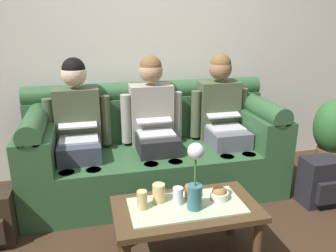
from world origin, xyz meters
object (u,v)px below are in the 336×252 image
couch (154,151)px  backpack_right (320,182)px  cup_near_right (159,193)px  cup_far_left (191,192)px  cup_near_left (178,196)px  snack_bowl (219,194)px  person_left (78,126)px  person_middle (154,121)px  flower_vase (195,177)px  potted_plant (333,133)px  coffee_table (186,214)px  cup_far_center (142,200)px  person_right (222,116)px

couch → backpack_right: 1.46m
cup_near_right → cup_far_left: bearing=-1.2°
cup_near_left → snack_bowl: bearing=-1.4°
cup_near_left → person_left: bearing=121.1°
person_middle → flower_vase: 1.08m
person_left → potted_plant: (2.46, -0.10, -0.23)m
backpack_right → cup_far_left: bearing=-165.0°
couch → backpack_right: (1.31, -0.62, -0.17)m
cup_far_left → backpack_right: (1.26, 0.34, -0.25)m
person_left → coffee_table: (0.65, -1.03, -0.31)m
flower_vase → cup_near_left: bearing=136.3°
snack_bowl → cup_far_center: bearing=179.9°
person_right → cup_near_left: size_ratio=11.10×
couch → cup_far_center: 1.05m
person_middle → cup_near_right: (-0.16, -0.95, -0.19)m
person_left → couch: bearing=0.3°
couch → cup_far_left: 0.96m
flower_vase → cup_far_center: size_ratio=3.63×
potted_plant → coffee_table: bearing=-152.9°
person_middle → backpack_right: size_ratio=2.98×
couch → person_middle: 0.29m
snack_bowl → backpack_right: bearing=19.8°
cup_near_right → couch: bearing=80.5°
couch → cup_near_left: size_ratio=20.22×
cup_far_center → person_left: bearing=110.4°
person_middle → backpack_right: (1.31, -0.61, -0.46)m
potted_plant → snack_bowl: bearing=-150.3°
cup_near_left → potted_plant: potted_plant is taller
person_middle → cup_near_right: 0.98m
person_middle → cup_far_left: (0.05, -0.95, -0.20)m
person_right → cup_far_center: size_ratio=10.31×
couch → cup_near_left: 1.01m
cup_near_right → cup_far_center: 0.13m
cup_far_center → person_right: bearing=47.3°
couch → coffee_table: size_ratio=2.42×
backpack_right → person_middle: bearing=154.9°
couch → person_right: (0.65, -0.00, 0.29)m
person_middle → potted_plant: person_middle is taller
person_left → snack_bowl: person_left is taller
cup_near_left → cup_near_right: 0.12m
flower_vase → cup_far_center: flower_vase is taller
cup_far_center → cup_far_left: size_ratio=1.36×
coffee_table → backpack_right: size_ratio=2.24×
backpack_right → cup_near_right: bearing=-167.2°
cup_near_left → cup_far_center: size_ratio=0.93×
person_right → backpack_right: 1.01m
backpack_right → potted_plant: 0.75m
cup_near_left → couch: bearing=87.3°
flower_vase → cup_far_center: 0.36m
person_right → flower_vase: (-0.61, -1.08, -0.04)m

